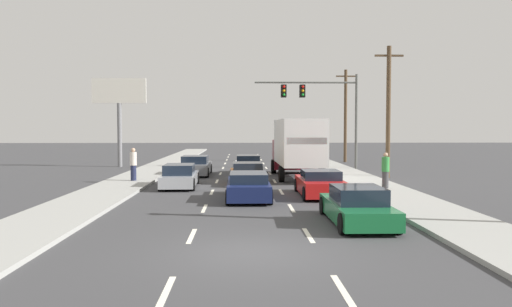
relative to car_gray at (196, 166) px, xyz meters
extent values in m
plane|color=#3D3D3F|center=(3.31, 4.07, -0.60)|extent=(140.00, 140.00, 0.00)
cube|color=#9E9E99|center=(10.01, -0.93, -0.53)|extent=(2.91, 80.00, 0.14)
cube|color=#9E9E99|center=(-3.40, -0.93, -0.53)|extent=(2.91, 80.00, 0.14)
cube|color=silver|center=(1.61, -23.89, -0.60)|extent=(0.14, 2.00, 0.01)
cube|color=silver|center=(1.61, -18.89, -0.60)|extent=(0.14, 2.00, 0.01)
cube|color=silver|center=(1.61, -13.89, -0.60)|extent=(0.14, 2.00, 0.01)
cube|color=silver|center=(1.61, -8.89, -0.60)|extent=(0.14, 2.00, 0.01)
cube|color=silver|center=(1.61, -3.89, -0.60)|extent=(0.14, 2.00, 0.01)
cube|color=silver|center=(1.61, 1.11, -0.60)|extent=(0.14, 2.00, 0.01)
cube|color=silver|center=(1.61, 6.11, -0.60)|extent=(0.14, 2.00, 0.01)
cube|color=silver|center=(1.61, 11.11, -0.60)|extent=(0.14, 2.00, 0.01)
cube|color=silver|center=(1.61, 16.11, -0.60)|extent=(0.14, 2.00, 0.01)
cube|color=silver|center=(1.61, 21.11, -0.60)|extent=(0.14, 2.00, 0.01)
cube|color=silver|center=(1.61, 26.11, -0.60)|extent=(0.14, 2.00, 0.01)
cube|color=silver|center=(5.01, -23.89, -0.60)|extent=(0.14, 2.00, 0.01)
cube|color=silver|center=(5.01, -18.89, -0.60)|extent=(0.14, 2.00, 0.01)
cube|color=silver|center=(5.01, -13.89, -0.60)|extent=(0.14, 2.00, 0.01)
cube|color=silver|center=(5.01, -8.89, -0.60)|extent=(0.14, 2.00, 0.01)
cube|color=silver|center=(5.01, -3.89, -0.60)|extent=(0.14, 2.00, 0.01)
cube|color=silver|center=(5.01, 1.11, -0.60)|extent=(0.14, 2.00, 0.01)
cube|color=silver|center=(5.01, 6.11, -0.60)|extent=(0.14, 2.00, 0.01)
cube|color=silver|center=(5.01, 11.11, -0.60)|extent=(0.14, 2.00, 0.01)
cube|color=silver|center=(5.01, 16.11, -0.60)|extent=(0.14, 2.00, 0.01)
cube|color=silver|center=(5.01, 21.11, -0.60)|extent=(0.14, 2.00, 0.01)
cube|color=silver|center=(5.01, 26.11, -0.60)|extent=(0.14, 2.00, 0.01)
cube|color=slate|center=(0.00, 0.08, -0.12)|extent=(1.86, 4.45, 0.67)
cube|color=#192333|center=(0.00, -0.27, 0.46)|extent=(1.64, 2.10, 0.50)
cylinder|color=black|center=(-0.87, 1.76, -0.28)|extent=(0.22, 0.64, 0.64)
cylinder|color=black|center=(0.87, 1.75, -0.28)|extent=(0.22, 0.64, 0.64)
cylinder|color=black|center=(-0.87, -1.60, -0.28)|extent=(0.22, 0.64, 0.64)
cylinder|color=black|center=(0.87, -1.60, -0.28)|extent=(0.22, 0.64, 0.64)
cube|color=#B7BABF|center=(-0.22, -6.75, -0.17)|extent=(1.81, 4.42, 0.57)
cube|color=#192333|center=(-0.22, -6.98, 0.37)|extent=(1.55, 2.22, 0.52)
cylinder|color=black|center=(-1.05, -5.12, -0.28)|extent=(0.23, 0.64, 0.64)
cylinder|color=black|center=(0.54, -5.09, -0.28)|extent=(0.23, 0.64, 0.64)
cylinder|color=black|center=(-0.98, -8.41, -0.28)|extent=(0.23, 0.64, 0.64)
cylinder|color=black|center=(0.61, -8.37, -0.28)|extent=(0.23, 0.64, 0.64)
cube|color=white|center=(3.51, 0.98, -0.13)|extent=(1.79, 4.09, 0.65)
cube|color=#192333|center=(3.51, 1.05, 0.43)|extent=(1.57, 2.11, 0.48)
cylinder|color=black|center=(2.68, 2.47, -0.28)|extent=(0.23, 0.64, 0.64)
cylinder|color=black|center=(4.32, 2.48, -0.28)|extent=(0.23, 0.64, 0.64)
cylinder|color=black|center=(2.70, -0.51, -0.28)|extent=(0.23, 0.64, 0.64)
cylinder|color=black|center=(4.34, -0.50, -0.28)|extent=(0.23, 0.64, 0.64)
cube|color=orange|center=(3.38, -5.02, -0.17)|extent=(1.98, 4.37, 0.58)
cube|color=#192333|center=(3.38, -5.00, 0.35)|extent=(1.67, 2.02, 0.47)
cylinder|color=black|center=(2.47, -3.45, -0.28)|extent=(0.24, 0.65, 0.64)
cylinder|color=black|center=(4.18, -3.39, -0.28)|extent=(0.24, 0.65, 0.64)
cylinder|color=black|center=(2.58, -6.65, -0.28)|extent=(0.24, 0.65, 0.64)
cylinder|color=black|center=(4.29, -6.60, -0.28)|extent=(0.24, 0.65, 0.64)
cube|color=#141E4C|center=(3.35, -11.27, -0.14)|extent=(1.85, 4.68, 0.65)
cube|color=#192333|center=(3.36, -11.60, 0.39)|extent=(1.62, 2.40, 0.41)
cylinder|color=black|center=(2.49, -9.49, -0.28)|extent=(0.22, 0.64, 0.64)
cylinder|color=black|center=(4.19, -9.48, -0.28)|extent=(0.22, 0.64, 0.64)
cylinder|color=black|center=(2.52, -13.06, -0.28)|extent=(0.22, 0.64, 0.64)
cylinder|color=black|center=(4.22, -13.05, -0.28)|extent=(0.22, 0.64, 0.64)
cube|color=white|center=(6.54, -2.97, 1.70)|extent=(2.57, 6.71, 2.70)
cube|color=red|center=(6.59, -6.28, 1.84)|extent=(2.21, 0.08, 0.36)
cube|color=maroon|center=(6.46, 1.37, 0.70)|extent=(2.39, 2.05, 2.01)
cylinder|color=black|center=(5.28, 1.35, -0.12)|extent=(0.32, 0.97, 0.96)
cylinder|color=black|center=(7.64, 1.39, -0.12)|extent=(0.32, 0.97, 0.96)
cylinder|color=black|center=(5.38, -4.32, -0.12)|extent=(0.32, 0.97, 0.96)
cylinder|color=black|center=(7.74, -4.28, -0.12)|extent=(0.32, 0.97, 0.96)
cube|color=red|center=(6.68, -10.40, -0.13)|extent=(1.87, 4.39, 0.66)
cube|color=#192333|center=(6.68, -10.62, 0.40)|extent=(1.65, 1.86, 0.41)
cylinder|color=black|center=(5.80, -8.76, -0.28)|extent=(0.22, 0.64, 0.64)
cylinder|color=black|center=(7.55, -8.76, -0.28)|extent=(0.22, 0.64, 0.64)
cylinder|color=black|center=(5.80, -12.04, -0.28)|extent=(0.22, 0.64, 0.64)
cylinder|color=black|center=(7.55, -12.04, -0.28)|extent=(0.22, 0.64, 0.64)
cube|color=#196B38|center=(6.84, -17.08, -0.18)|extent=(1.74, 4.62, 0.57)
cube|color=#192333|center=(6.84, -17.24, 0.37)|extent=(1.53, 2.05, 0.53)
cylinder|color=black|center=(6.04, -15.32, -0.28)|extent=(0.22, 0.64, 0.64)
cylinder|color=black|center=(7.66, -15.32, -0.28)|extent=(0.22, 0.64, 0.64)
cylinder|color=black|center=(6.03, -18.84, -0.28)|extent=(0.22, 0.64, 0.64)
cylinder|color=black|center=(7.65, -18.84, -0.28)|extent=(0.22, 0.64, 0.64)
cylinder|color=#595B56|center=(11.80, 4.64, 3.01)|extent=(0.20, 0.20, 7.22)
cylinder|color=#595B56|center=(7.93, 4.64, 5.98)|extent=(7.74, 0.14, 0.14)
cube|color=black|center=(7.67, 4.64, 5.33)|extent=(0.40, 0.56, 0.95)
sphere|color=red|center=(7.67, 4.33, 5.63)|extent=(0.20, 0.20, 0.20)
sphere|color=orange|center=(7.67, 4.33, 5.33)|extent=(0.20, 0.20, 0.20)
sphere|color=green|center=(7.67, 4.33, 5.03)|extent=(0.20, 0.20, 0.20)
cube|color=black|center=(6.25, 4.64, 5.33)|extent=(0.40, 0.56, 0.95)
sphere|color=red|center=(6.25, 4.33, 5.63)|extent=(0.20, 0.20, 0.20)
sphere|color=orange|center=(6.25, 4.33, 5.33)|extent=(0.20, 0.20, 0.20)
sphere|color=green|center=(6.25, 4.33, 5.03)|extent=(0.20, 0.20, 0.20)
cylinder|color=brown|center=(12.29, -2.02, 3.53)|extent=(0.28, 0.28, 8.26)
cube|color=brown|center=(12.29, -2.02, 7.06)|extent=(1.80, 0.12, 0.12)
cylinder|color=brown|center=(12.67, 12.80, 3.65)|extent=(0.28, 0.28, 8.51)
cube|color=brown|center=(12.67, 12.80, 7.30)|extent=(1.80, 0.12, 0.12)
cylinder|color=slate|center=(-6.82, 7.62, 1.98)|extent=(0.36, 0.36, 5.16)
cube|color=silver|center=(-6.82, 7.62, 5.56)|extent=(4.35, 0.20, 2.00)
cylinder|color=#3F3F42|center=(10.23, -8.63, -0.05)|extent=(0.32, 0.32, 0.83)
cylinder|color=#338C3F|center=(10.23, -8.63, 0.73)|extent=(0.38, 0.38, 0.73)
sphere|color=tan|center=(10.23, -8.63, 1.20)|extent=(0.22, 0.22, 0.22)
cylinder|color=#1E233F|center=(-3.12, -4.60, -0.03)|extent=(0.32, 0.32, 0.87)
cylinder|color=beige|center=(-3.12, -4.60, 0.79)|extent=(0.38, 0.38, 0.76)
sphere|color=tan|center=(-3.12, -4.60, 1.28)|extent=(0.24, 0.24, 0.24)
camera|label=1|loc=(3.05, -33.36, 2.53)|focal=35.23mm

